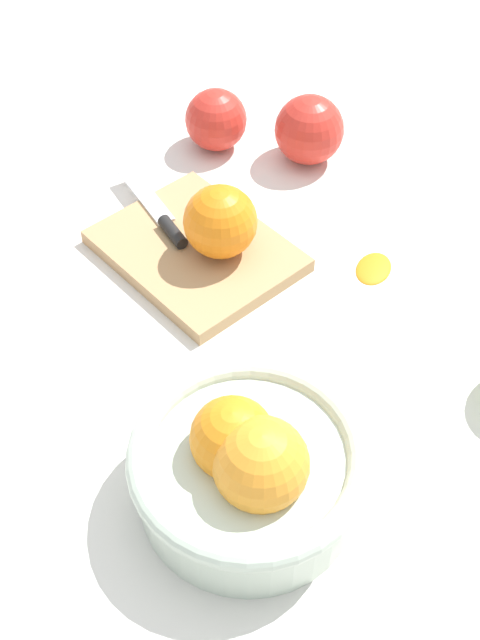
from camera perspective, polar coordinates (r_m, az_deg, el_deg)
name	(u,v)px	position (r m, az deg, el deg)	size (l,w,h in m)	color
ground_plane	(229,302)	(0.85, -0.74, 1.20)	(2.40, 2.40, 0.00)	silver
bowl	(249,467)	(0.68, 0.60, -10.01)	(0.19, 0.19, 0.11)	beige
cutting_board	(196,251)	(0.90, -3.02, 4.73)	(0.20, 0.16, 0.02)	tan
orange_on_board	(220,222)	(0.86, -1.35, 6.72)	(0.08, 0.08, 0.08)	orange
knife	(159,216)	(0.92, -5.54, 7.08)	(0.16, 0.02, 0.01)	silver
apple_front_right	(309,130)	(1.01, 4.75, 12.81)	(0.08, 0.08, 0.08)	red
apple_front_right_2	(216,120)	(1.03, -1.65, 13.50)	(0.07, 0.07, 0.07)	red
citrus_peel	(374,266)	(0.90, 9.12, 3.64)	(0.05, 0.04, 0.01)	orange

